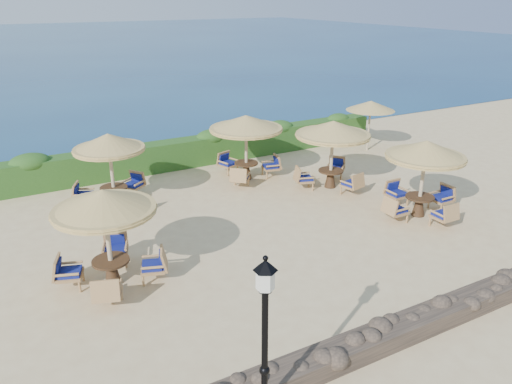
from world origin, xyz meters
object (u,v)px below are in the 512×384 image
at_px(cafe_set_1, 424,166).
at_px(cafe_set_4, 333,140).
at_px(extra_parasol, 371,106).
at_px(cafe_set_0, 106,223).
at_px(lamp_post, 265,353).
at_px(cafe_set_3, 246,133).
at_px(cafe_set_2, 110,157).

bearing_deg(cafe_set_1, cafe_set_4, 105.65).
bearing_deg(extra_parasol, cafe_set_0, -156.15).
distance_m(lamp_post, cafe_set_4, 11.95).
distance_m(extra_parasol, cafe_set_3, 7.06).
height_order(lamp_post, cafe_set_3, lamp_post).
xyz_separation_m(extra_parasol, cafe_set_0, (-13.79, -6.10, -0.40)).
relative_size(lamp_post, cafe_set_1, 1.18).
relative_size(cafe_set_0, cafe_set_1, 1.03).
height_order(lamp_post, cafe_set_2, lamp_post).
distance_m(cafe_set_2, cafe_set_4, 8.16).
distance_m(cafe_set_0, cafe_set_3, 8.63).
height_order(cafe_set_0, cafe_set_4, same).
xyz_separation_m(lamp_post, cafe_set_2, (0.17, 11.08, 0.27)).
distance_m(cafe_set_0, cafe_set_4, 9.67).
xyz_separation_m(extra_parasol, cafe_set_4, (-4.58, -3.16, -0.24)).
xyz_separation_m(cafe_set_0, cafe_set_3, (6.77, 5.34, 0.17)).
relative_size(lamp_post, extra_parasol, 1.38).
bearing_deg(extra_parasol, cafe_set_3, -173.89).
xyz_separation_m(extra_parasol, cafe_set_1, (-3.56, -6.79, -0.40)).
relative_size(lamp_post, cafe_set_2, 1.20).
distance_m(cafe_set_1, cafe_set_4, 3.78).
distance_m(lamp_post, cafe_set_3, 12.56).
height_order(extra_parasol, cafe_set_0, cafe_set_0).
xyz_separation_m(lamp_post, cafe_set_1, (9.04, 5.21, 0.22)).
distance_m(extra_parasol, cafe_set_1, 7.67).
relative_size(cafe_set_1, cafe_set_2, 1.01).
bearing_deg(cafe_set_3, lamp_post, -116.38).
bearing_deg(extra_parasol, cafe_set_1, -117.66).
relative_size(cafe_set_2, cafe_set_4, 0.96).
relative_size(extra_parasol, cafe_set_0, 0.84).
height_order(cafe_set_0, cafe_set_1, same).
distance_m(lamp_post, cafe_set_0, 6.03).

